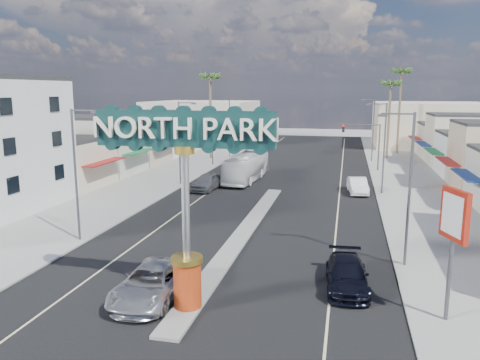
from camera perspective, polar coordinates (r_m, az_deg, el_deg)
The scene contains 26 objects.
ground at distance 49.08m, azimuth 4.44°, elevation -1.13°, with size 160.00×160.00×0.00m, color gray.
road at distance 49.08m, azimuth 4.44°, elevation -1.13°, with size 20.00×120.00×0.01m, color black.
median_island at distance 33.81m, azimuth 0.38°, elevation -6.50°, with size 1.30×30.00×0.16m, color gray.
sidewalk_left at distance 52.91m, azimuth -10.73°, elevation -0.35°, with size 8.00×120.00×0.12m, color gray.
sidewalk_right at distance 49.07m, azimuth 20.84°, elevation -1.75°, with size 8.00×120.00×0.12m, color gray.
storefront_row_left at distance 68.36m, azimuth -14.17°, elevation 4.51°, with size 12.00×42.00×6.00m, color beige.
backdrop_far_left at distance 97.14m, azimuth -4.51°, elevation 7.19°, with size 20.00×20.00×8.00m, color #B7B29E.
backdrop_far_right at distance 93.91m, azimuth 22.22°, elevation 6.30°, with size 20.00×20.00×8.00m, color beige.
gateway_sign at distance 21.13m, azimuth -6.71°, elevation -0.80°, with size 8.20×1.50×9.15m.
traffic_signal_left at distance 63.86m, azimuth -1.82°, elevation 5.56°, with size 5.09×0.45×6.00m.
traffic_signal_right at distance 61.81m, azimuth 14.95°, elevation 5.02°, with size 5.09×0.45×6.00m.
streetlight_l_near at distance 32.96m, azimuth -19.21°, elevation 1.34°, with size 2.03×0.22×9.00m.
streetlight_l_mid at distance 50.85m, azimuth -7.22°, elevation 5.02°, with size 2.03×0.22×9.00m.
streetlight_l_far at distance 71.83m, azimuth -1.16°, elevation 6.79°, with size 2.03×0.22×9.00m.
streetlight_r_near at distance 28.18m, azimuth 19.69°, elevation -0.22°, with size 2.03×0.22×9.00m.
streetlight_r_mid at distance 47.90m, azimuth 17.00°, elevation 4.27°, with size 2.03×0.22×9.00m.
streetlight_r_far at distance 69.77m, azimuth 15.80°, elevation 6.26°, with size 2.03×0.22×9.00m.
palm_left_far at distance 70.41m, azimuth -3.66°, elevation 11.92°, with size 2.60×2.60×13.10m.
palm_right_mid at distance 73.74m, azimuth 17.91°, elevation 10.68°, with size 2.60×2.60×12.10m.
palm_right_far at distance 79.93m, azimuth 19.08°, elevation 11.87°, with size 2.60×2.60×14.10m.
suv_left at distance 24.03m, azimuth -10.72°, elevation -12.22°, with size 2.75×5.97×1.66m, color #B6B7BC.
suv_right at distance 25.44m, azimuth 12.91°, elevation -11.16°, with size 2.11×5.18×1.50m, color black.
car_parked_left at distance 48.52m, azimuth -4.01°, elevation -0.20°, with size 2.08×5.16×1.76m, color slate.
car_parked_right at distance 48.33m, azimuth 14.15°, elevation -0.66°, with size 1.68×4.83×1.59m, color white.
city_bus at distance 53.40m, azimuth 0.80°, elevation 1.58°, with size 2.61×11.15×3.11m, color white.
bank_pylon_sign at distance 22.11m, azimuth 24.63°, elevation -4.71°, with size 0.87×1.82×5.94m.
Camera 1 is at (7.00, -17.50, 10.17)m, focal length 35.00 mm.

